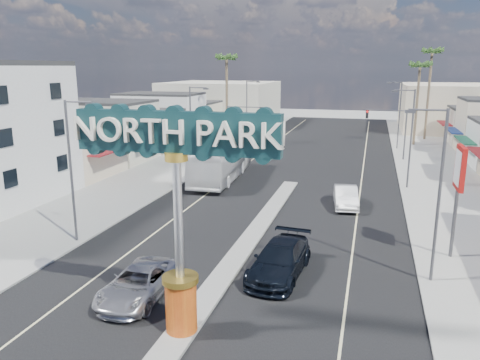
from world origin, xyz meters
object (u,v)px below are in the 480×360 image
Objects in this scene: suv_right at (280,260)px; traffic_signal_left at (241,120)px; palm_left_far at (227,63)px; palm_right_mid at (420,69)px; bank_pylon_sign at (459,174)px; city_bus at (222,160)px; streetlight_l_mid at (192,126)px; streetlight_r_near at (436,188)px; streetlight_r_far at (398,112)px; car_parked_left at (225,164)px; streetlight_l_near at (73,165)px; palm_right_far at (432,57)px; suv_left at (139,283)px; traffic_signal_right at (390,124)px; streetlight_r_mid at (409,134)px; car_parked_right at (346,197)px; streetlight_l_far at (248,108)px; gateway_sign at (177,198)px.

traffic_signal_left is at bearing 113.40° from suv_right.
palm_right_mid is at bearing 12.99° from palm_left_far.
city_bus is at bearing 140.11° from bank_pylon_sign.
streetlight_l_mid and streetlight_r_near have the same top height.
suv_right is (13.29, -21.33, -4.18)m from streetlight_l_mid.
streetlight_r_far reaches higher than car_parked_left.
palm_left_far is 21.49m from car_parked_left.
streetlight_l_near is 0.64× the size of palm_right_far.
palm_left_far is at bearing 120.36° from streetlight_r_near.
car_parked_left is (-22.66, -29.91, -11.50)m from palm_right_far.
traffic_signal_left is 34.03m from streetlight_l_near.
palm_right_mid reaches higher than car_parked_left.
palm_right_mid is 42.71m from bank_pylon_sign.
suv_right is (6.05, 4.33, 0.12)m from suv_left.
palm_right_mid reaches higher than traffic_signal_right.
traffic_signal_left is 0.46× the size of palm_left_far.
traffic_signal_left is 24.11m from streetlight_r_mid.
streetlight_l_mid is 1.81× the size of car_parked_right.
traffic_signal_right reaches higher than city_bus.
streetlight_l_far reaches higher than suv_right.
palm_right_far reaches higher than car_parked_left.
gateway_sign is 1.02× the size of streetlight_l_near.
streetlight_r_near is at bearing 14.56° from suv_right.
car_parked_right is 0.37× the size of city_bus.
suv_left is at bearing -38.01° from streetlight_l_near.
suv_right is at bearing -5.73° from streetlight_l_near.
streetlight_r_mid is 1.81× the size of car_parked_right.
streetlight_l_near is 0.66× the size of city_bus.
streetlight_r_near and streetlight_r_far have the same top height.
streetlight_l_near is 1.38× the size of bank_pylon_sign.
streetlight_r_mid and streetlight_r_far have the same top height.
palm_right_mid reaches higher than bank_pylon_sign.
palm_left_far is 2.15× the size of suv_right.
car_parked_right is (-4.93, 12.60, -4.25)m from streetlight_r_near.
car_parked_left is 3.18m from city_bus.
palm_right_mid reaches higher than streetlight_l_far.
streetlight_r_near is (1.25, -33.99, 0.79)m from traffic_signal_right.
palm_left_far is at bearing -156.80° from palm_right_far.
streetlight_l_near is 20.87m from streetlight_r_near.
suv_left is (-16.19, -51.66, -9.84)m from palm_right_mid.
streetlight_r_mid is (0.00, 20.00, 0.00)m from streetlight_r_near.
streetlight_l_mid reaches higher than city_bus.
streetlight_r_near is 15.37m from suv_left.
streetlight_r_far is at bearing 90.00° from streetlight_r_mid.
streetlight_r_mid is at bearing 49.13° from car_parked_right.
palm_left_far reaches higher than gateway_sign.
streetlight_r_near is at bearing -114.49° from bank_pylon_sign.
bank_pylon_sign is (15.23, 9.32, 4.29)m from suv_left.
streetlight_r_mid is (20.87, -22.00, 0.00)m from streetlight_l_far.
car_parked_right is (18.50, -27.40, -10.68)m from palm_left_far.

